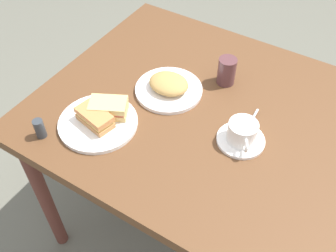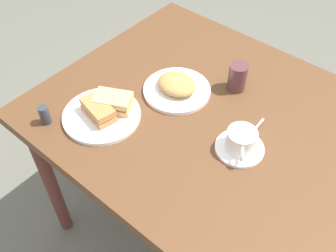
# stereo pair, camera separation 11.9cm
# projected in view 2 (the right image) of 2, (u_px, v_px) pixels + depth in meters

# --- Properties ---
(ground_plane) EXTENTS (6.00, 6.00, 0.00)m
(ground_plane) POSITION_uv_depth(u_px,v_px,m) (215.00, 240.00, 1.80)
(ground_plane) COLOR #616154
(dining_table) EXTENTS (1.31, 0.92, 0.78)m
(dining_table) POSITION_uv_depth(u_px,v_px,m) (234.00, 144.00, 1.28)
(dining_table) COLOR brown
(dining_table) RESTS_ON ground_plane
(sandwich_plate) EXTENTS (0.25, 0.25, 0.01)m
(sandwich_plate) POSITION_uv_depth(u_px,v_px,m) (102.00, 115.00, 1.26)
(sandwich_plate) COLOR white
(sandwich_plate) RESTS_ON dining_table
(sandwich_front) EXTENTS (0.13, 0.09, 0.05)m
(sandwich_front) POSITION_uv_depth(u_px,v_px,m) (98.00, 110.00, 1.23)
(sandwich_front) COLOR #C0824B
(sandwich_front) RESTS_ON sandwich_plate
(sandwich_back) EXTENTS (0.14, 0.12, 0.05)m
(sandwich_back) POSITION_uv_depth(u_px,v_px,m) (113.00, 102.00, 1.25)
(sandwich_back) COLOR tan
(sandwich_back) RESTS_ON sandwich_plate
(coffee_saucer) EXTENTS (0.15, 0.15, 0.01)m
(coffee_saucer) POSITION_uv_depth(u_px,v_px,m) (239.00, 148.00, 1.17)
(coffee_saucer) COLOR white
(coffee_saucer) RESTS_ON dining_table
(coffee_cup) EXTENTS (0.09, 0.11, 0.07)m
(coffee_cup) POSITION_uv_depth(u_px,v_px,m) (241.00, 140.00, 1.14)
(coffee_cup) COLOR white
(coffee_cup) RESTS_ON coffee_saucer
(spoon) EXTENTS (0.02, 0.10, 0.01)m
(spoon) POSITION_uv_depth(u_px,v_px,m) (253.00, 131.00, 1.20)
(spoon) COLOR silver
(spoon) RESTS_ON coffee_saucer
(side_plate) EXTENTS (0.23, 0.23, 0.01)m
(side_plate) POSITION_uv_depth(u_px,v_px,m) (177.00, 90.00, 1.34)
(side_plate) COLOR white
(side_plate) RESTS_ON dining_table
(side_food_pile) EXTENTS (0.14, 0.12, 0.04)m
(side_food_pile) POSITION_uv_depth(u_px,v_px,m) (177.00, 84.00, 1.32)
(side_food_pile) COLOR #B28849
(side_food_pile) RESTS_ON side_plate
(salt_shaker) EXTENTS (0.03, 0.03, 0.07)m
(salt_shaker) POSITION_uv_depth(u_px,v_px,m) (45.00, 115.00, 1.22)
(salt_shaker) COLOR #33383D
(salt_shaker) RESTS_ON dining_table
(drinking_glass) EXTENTS (0.06, 0.06, 0.10)m
(drinking_glass) POSITION_uv_depth(u_px,v_px,m) (237.00, 77.00, 1.32)
(drinking_glass) COLOR brown
(drinking_glass) RESTS_ON dining_table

